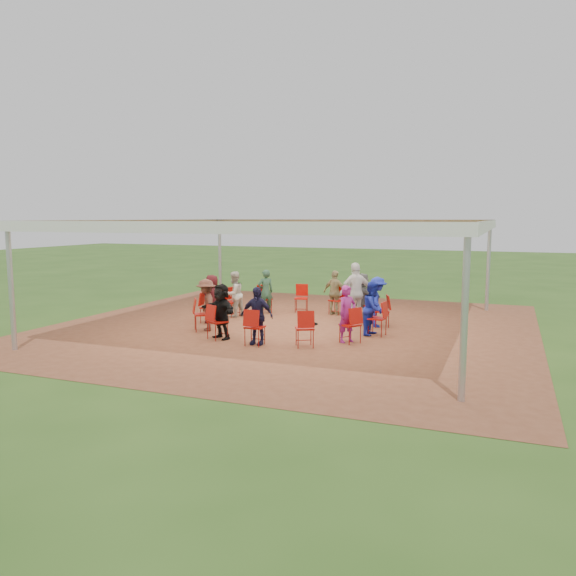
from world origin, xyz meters
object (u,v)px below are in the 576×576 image
at_px(chair_0, 381,311).
at_px(chair_3, 301,298).
at_px(person_seated_6, 206,305).
at_px(laptop, 371,304).
at_px(chair_10, 305,328).
at_px(person_seated_9, 347,314).
at_px(person_seated_7, 221,311).
at_px(chair_2, 337,300).
at_px(chair_8, 217,322).
at_px(person_seated_1, 362,296).
at_px(person_seated_8, 257,316).
at_px(person_seated_10, 373,308).
at_px(person_seated_5, 212,299).
at_px(chair_1, 366,305).
at_px(chair_11, 350,325).
at_px(person_seated_0, 377,302).
at_px(person_seated_2, 335,293).
at_px(chair_6, 209,308).
at_px(chair_4, 264,299).
at_px(chair_9, 255,327).
at_px(chair_12, 377,319).
at_px(chair_5, 232,302).
at_px(standing_person, 356,293).
at_px(chair_7, 202,315).
at_px(person_seated_3, 266,291).
at_px(person_seated_4, 234,294).

bearing_deg(chair_0, chair_3, 41.54).
height_order(person_seated_6, laptop, person_seated_6).
distance_m(chair_10, person_seated_9, 1.21).
bearing_deg(person_seated_7, chair_2, 97.09).
height_order(chair_8, person_seated_1, person_seated_1).
bearing_deg(person_seated_8, person_seated_10, 41.54).
bearing_deg(person_seated_5, chair_2, 125.58).
xyz_separation_m(chair_1, person_seated_1, (-0.08, -0.09, 0.26)).
height_order(chair_11, person_seated_0, person_seated_0).
relative_size(chair_0, person_seated_2, 0.64).
relative_size(chair_6, person_seated_6, 0.64).
bearing_deg(chair_1, person_seated_0, 160.50).
height_order(chair_4, chair_8, same).
relative_size(chair_9, chair_10, 1.00).
bearing_deg(chair_12, person_seated_5, 96.75).
distance_m(chair_1, person_seated_5, 4.61).
xyz_separation_m(chair_5, chair_6, (-0.14, -1.20, 0.00)).
relative_size(chair_10, laptop, 2.51).
bearing_deg(chair_9, chair_4, 110.77).
xyz_separation_m(person_seated_9, standing_person, (-0.47, 2.59, 0.18)).
height_order(chair_3, chair_7, same).
bearing_deg(chair_12, person_seated_9, 160.50).
xyz_separation_m(chair_0, person_seated_0, (-0.11, -0.04, 0.26)).
bearing_deg(chair_7, chair_10, 41.54).
bearing_deg(person_seated_2, chair_2, -90.00).
xyz_separation_m(chair_5, person_seated_3, (0.76, 0.91, 0.26)).
height_order(person_seated_1, person_seated_9, same).
height_order(chair_12, laptop, chair_12).
bearing_deg(chair_12, person_seated_3, 69.76).
bearing_deg(chair_0, chair_1, 13.85).
bearing_deg(person_seated_8, person_seated_9, 27.69).
relative_size(chair_9, person_seated_1, 0.64).
bearing_deg(chair_8, person_seated_2, 96.75).
distance_m(person_seated_2, person_seated_6, 4.49).
bearing_deg(chair_11, chair_7, 124.62).
relative_size(person_seated_6, laptop, 3.94).
xyz_separation_m(chair_2, chair_10, (0.60, -4.67, 0.00)).
bearing_deg(chair_10, person_seated_10, 30.35).
xyz_separation_m(person_seated_2, person_seated_3, (-2.16, -0.55, 0.00)).
distance_m(person_seated_2, person_seated_10, 3.18).
bearing_deg(person_seated_7, person_seated_9, 41.54).
bearing_deg(person_seated_6, chair_1, 97.09).
bearing_deg(chair_2, person_seated_5, 56.35).
bearing_deg(chair_6, chair_8, 27.69).
bearing_deg(person_seated_2, chair_3, 8.19).
bearing_deg(person_seated_9, chair_3, 68.70).
bearing_deg(chair_4, chair_7, 41.54).
bearing_deg(person_seated_7, chair_12, 54.42).
bearing_deg(chair_6, person_seated_4, 160.50).
distance_m(chair_7, person_seated_2, 4.61).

